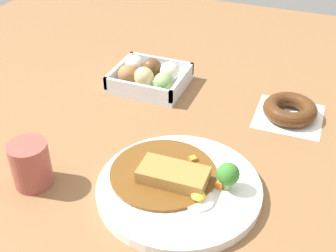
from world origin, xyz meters
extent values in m
plane|color=brown|center=(0.00, 0.00, 0.00)|extent=(1.60, 1.60, 0.00)
cylinder|color=white|center=(-0.08, 0.15, 0.01)|extent=(0.29, 0.29, 0.02)
cylinder|color=brown|center=(-0.04, 0.14, 0.02)|extent=(0.19, 0.19, 0.01)
cube|color=#A87538|center=(-0.07, 0.15, 0.04)|extent=(0.12, 0.06, 0.02)
cylinder|color=white|center=(-0.12, 0.18, 0.02)|extent=(0.05, 0.05, 0.00)
ellipsoid|color=yellow|center=(-0.12, 0.18, 0.03)|extent=(0.02, 0.02, 0.01)
cylinder|color=#8CB766|center=(-0.16, 0.13, 0.03)|extent=(0.01, 0.01, 0.02)
sphere|color=#387A2D|center=(-0.16, 0.13, 0.05)|extent=(0.04, 0.04, 0.04)
cube|color=orange|center=(-0.08, 0.09, 0.02)|extent=(0.02, 0.02, 0.01)
cube|color=orange|center=(-0.15, 0.14, 0.02)|extent=(0.01, 0.01, 0.01)
cube|color=silver|center=(0.11, -0.17, 0.01)|extent=(0.17, 0.15, 0.01)
cube|color=silver|center=(0.03, -0.17, 0.03)|extent=(0.01, 0.15, 0.03)
cube|color=silver|center=(0.19, -0.17, 0.03)|extent=(0.01, 0.15, 0.03)
cube|color=silver|center=(0.11, -0.24, 0.03)|extent=(0.17, 0.01, 0.03)
cube|color=silver|center=(0.11, -0.10, 0.03)|extent=(0.17, 0.01, 0.03)
sphere|color=#EFE5C6|center=(0.07, -0.19, 0.04)|extent=(0.05, 0.05, 0.05)
sphere|color=brown|center=(0.12, -0.19, 0.04)|extent=(0.05, 0.05, 0.05)
sphere|color=silver|center=(0.16, -0.19, 0.04)|extent=(0.05, 0.05, 0.05)
sphere|color=#84A860|center=(0.07, -0.13, 0.04)|extent=(0.05, 0.05, 0.05)
sphere|color=#DBB77A|center=(0.12, -0.14, 0.04)|extent=(0.05, 0.05, 0.05)
sphere|color=#9E6B3D|center=(0.16, -0.14, 0.04)|extent=(0.05, 0.05, 0.05)
cube|color=white|center=(-0.22, -0.15, 0.00)|extent=(0.14, 0.14, 0.00)
torus|color=#4C2B14|center=(-0.22, -0.15, 0.02)|extent=(0.12, 0.12, 0.03)
cylinder|color=#9E4C42|center=(0.17, 0.23, 0.04)|extent=(0.07, 0.07, 0.08)
camera|label=1|loc=(-0.27, 0.69, 0.54)|focal=47.91mm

